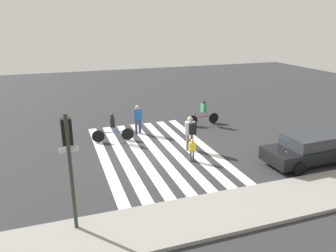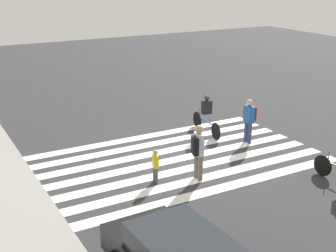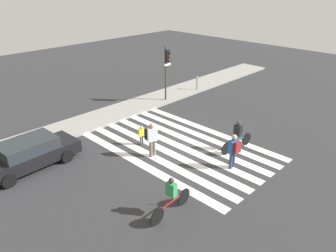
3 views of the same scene
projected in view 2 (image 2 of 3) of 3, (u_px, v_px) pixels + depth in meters
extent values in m
plane|color=#2D2D30|center=(179.00, 159.00, 16.96)|extent=(60.00, 60.00, 0.00)
cube|color=gray|center=(1.00, 196.00, 14.05)|extent=(36.00, 2.50, 0.14)
cube|color=white|center=(223.00, 188.00, 14.72)|extent=(0.49, 10.00, 0.01)
cube|color=white|center=(207.00, 177.00, 15.47)|extent=(0.49, 10.00, 0.01)
cube|color=white|center=(193.00, 167.00, 16.21)|extent=(0.49, 10.00, 0.01)
cube|color=white|center=(179.00, 159.00, 16.96)|extent=(0.49, 10.00, 0.01)
cube|color=white|center=(167.00, 151.00, 17.70)|extent=(0.49, 10.00, 0.01)
cube|color=white|center=(156.00, 143.00, 18.45)|extent=(0.49, 10.00, 0.01)
cube|color=white|center=(146.00, 136.00, 19.19)|extent=(0.49, 10.00, 0.01)
cylinder|color=#6B6051|center=(200.00, 168.00, 15.12)|extent=(0.17, 0.17, 0.88)
cylinder|color=#6B6051|center=(196.00, 165.00, 15.31)|extent=(0.17, 0.17, 0.88)
cube|color=silver|center=(199.00, 144.00, 14.96)|extent=(0.56, 0.39, 0.70)
sphere|color=tan|center=(199.00, 129.00, 14.80)|extent=(0.28, 0.28, 0.28)
cube|color=black|center=(195.00, 145.00, 14.81)|extent=(0.42, 0.30, 0.59)
cylinder|color=#4C4C51|center=(157.00, 175.00, 14.96)|extent=(0.10, 0.10, 0.54)
cylinder|color=#4C4C51|center=(155.00, 174.00, 15.07)|extent=(0.10, 0.10, 0.54)
cube|color=yellow|center=(155.00, 161.00, 14.86)|extent=(0.34, 0.21, 0.43)
sphere|color=tan|center=(155.00, 152.00, 14.77)|extent=(0.17, 0.17, 0.17)
cylinder|color=navy|center=(250.00, 133.00, 18.34)|extent=(0.16, 0.16, 0.84)
cylinder|color=navy|center=(246.00, 132.00, 18.52)|extent=(0.16, 0.16, 0.84)
cube|color=#1E5199|center=(249.00, 114.00, 18.19)|extent=(0.51, 0.28, 0.66)
sphere|color=tan|center=(250.00, 103.00, 18.04)|extent=(0.26, 0.26, 0.26)
cube|color=maroon|center=(252.00, 113.00, 18.30)|extent=(0.39, 0.22, 0.56)
cylinder|color=black|center=(197.00, 120.00, 20.16)|extent=(0.71, 0.11, 0.71)
cylinder|color=black|center=(216.00, 131.00, 18.73)|extent=(0.71, 0.11, 0.71)
cube|color=#1E4C8C|center=(206.00, 121.00, 19.38)|extent=(1.40, 0.18, 0.04)
cylinder|color=#1E4C8C|center=(210.00, 119.00, 19.08)|extent=(0.03, 0.03, 0.32)
cylinder|color=#1E4C8C|center=(200.00, 112.00, 19.86)|extent=(0.03, 0.03, 0.40)
cube|color=black|center=(207.00, 107.00, 19.19)|extent=(0.28, 0.42, 0.55)
sphere|color=#333338|center=(207.00, 98.00, 19.06)|extent=(0.22, 0.22, 0.22)
cylinder|color=black|center=(323.00, 166.00, 15.49)|extent=(0.71, 0.08, 0.71)
cylinder|color=maroon|center=(329.00, 156.00, 15.21)|extent=(0.03, 0.03, 0.40)
cube|color=#23282D|center=(186.00, 251.00, 9.41)|extent=(2.62, 1.73, 0.55)
cylinder|color=black|center=(183.00, 241.00, 11.27)|extent=(0.65, 0.22, 0.64)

